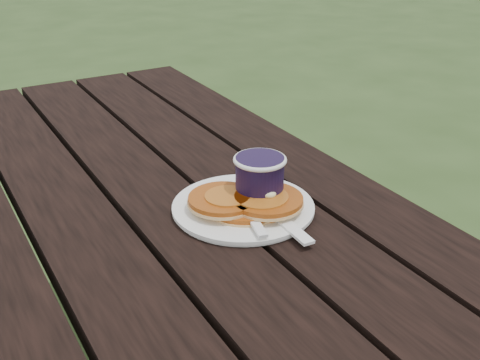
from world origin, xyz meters
TOP-DOWN VIEW (x-y plane):
  - plate at (0.10, -0.01)m, footprint 0.31×0.31m
  - pancake_stack at (0.10, -0.02)m, footprint 0.18×0.16m
  - knife at (0.13, -0.08)m, footprint 0.03×0.18m
  - fork at (0.09, -0.07)m, footprint 0.07×0.16m
  - coffee_cup at (0.14, -0.01)m, footprint 0.09×0.09m

SIDE VIEW (x-z plane):
  - plate at x=0.10m, z-range 0.75..0.76m
  - knife at x=0.13m, z-range 0.76..0.76m
  - fork at x=0.09m, z-range 0.77..0.77m
  - pancake_stack at x=0.10m, z-range 0.76..0.79m
  - coffee_cup at x=0.14m, z-range 0.76..0.85m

